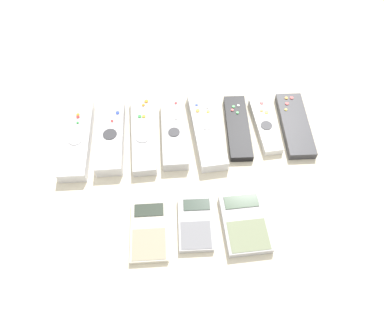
{
  "coord_description": "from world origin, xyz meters",
  "views": [
    {
      "loc": [
        -0.04,
        -0.39,
        0.66
      ],
      "look_at": [
        0.0,
        0.05,
        0.01
      ],
      "focal_mm": 35.0,
      "sensor_mm": 36.0,
      "label": 1
    }
  ],
  "objects_px": {
    "remote_7": "(295,125)",
    "remote_2": "(143,134)",
    "remote_0": "(77,140)",
    "calculator_1": "(195,224)",
    "remote_5": "(238,127)",
    "calculator_0": "(149,231)",
    "remote_6": "(265,125)",
    "remote_4": "(207,129)",
    "calculator_2": "(245,223)",
    "remote_1": "(111,138)",
    "remote_3": "(174,133)"
  },
  "relations": [
    {
      "from": "remote_3",
      "to": "remote_2",
      "type": "bearing_deg",
      "value": 176.51
    },
    {
      "from": "calculator_0",
      "to": "remote_3",
      "type": "bearing_deg",
      "value": 76.35
    },
    {
      "from": "remote_0",
      "to": "remote_6",
      "type": "xyz_separation_m",
      "value": [
        0.42,
        0.01,
        -0.0
      ]
    },
    {
      "from": "remote_0",
      "to": "calculator_1",
      "type": "height_order",
      "value": "remote_0"
    },
    {
      "from": "remote_0",
      "to": "remote_4",
      "type": "bearing_deg",
      "value": 2.95
    },
    {
      "from": "remote_3",
      "to": "remote_1",
      "type": "bearing_deg",
      "value": -177.96
    },
    {
      "from": "remote_7",
      "to": "remote_2",
      "type": "bearing_deg",
      "value": -177.95
    },
    {
      "from": "calculator_0",
      "to": "remote_2",
      "type": "bearing_deg",
      "value": 93.37
    },
    {
      "from": "remote_6",
      "to": "remote_7",
      "type": "xyz_separation_m",
      "value": [
        0.07,
        -0.01,
        0.0
      ]
    },
    {
      "from": "remote_2",
      "to": "remote_6",
      "type": "relative_size",
      "value": 1.35
    },
    {
      "from": "remote_1",
      "to": "remote_3",
      "type": "xyz_separation_m",
      "value": [
        0.14,
        0.0,
        -0.0
      ]
    },
    {
      "from": "calculator_0",
      "to": "remote_1",
      "type": "bearing_deg",
      "value": 110.5
    },
    {
      "from": "remote_4",
      "to": "remote_7",
      "type": "relative_size",
      "value": 1.2
    },
    {
      "from": "calculator_1",
      "to": "remote_4",
      "type": "bearing_deg",
      "value": 80.59
    },
    {
      "from": "remote_4",
      "to": "calculator_1",
      "type": "distance_m",
      "value": 0.23
    },
    {
      "from": "remote_3",
      "to": "calculator_2",
      "type": "bearing_deg",
      "value": -61.09
    },
    {
      "from": "remote_1",
      "to": "calculator_2",
      "type": "distance_m",
      "value": 0.34
    },
    {
      "from": "remote_7",
      "to": "calculator_1",
      "type": "xyz_separation_m",
      "value": [
        -0.25,
        -0.22,
        -0.0
      ]
    },
    {
      "from": "calculator_1",
      "to": "calculator_0",
      "type": "bearing_deg",
      "value": -173.49
    },
    {
      "from": "remote_2",
      "to": "remote_4",
      "type": "xyz_separation_m",
      "value": [
        0.14,
        -0.0,
        0.0
      ]
    },
    {
      "from": "remote_5",
      "to": "remote_6",
      "type": "xyz_separation_m",
      "value": [
        0.06,
        -0.0,
        0.0
      ]
    },
    {
      "from": "remote_2",
      "to": "remote_5",
      "type": "distance_m",
      "value": 0.21
    },
    {
      "from": "remote_4",
      "to": "calculator_2",
      "type": "relative_size",
      "value": 1.74
    },
    {
      "from": "calculator_1",
      "to": "remote_1",
      "type": "bearing_deg",
      "value": 129.47
    },
    {
      "from": "remote_1",
      "to": "remote_4",
      "type": "distance_m",
      "value": 0.21
    },
    {
      "from": "remote_5",
      "to": "calculator_0",
      "type": "xyz_separation_m",
      "value": [
        -0.21,
        -0.23,
        -0.0
      ]
    },
    {
      "from": "remote_0",
      "to": "remote_2",
      "type": "xyz_separation_m",
      "value": [
        0.14,
        0.01,
        -0.0
      ]
    },
    {
      "from": "remote_1",
      "to": "remote_4",
      "type": "bearing_deg",
      "value": 3.4
    },
    {
      "from": "remote_3",
      "to": "calculator_2",
      "type": "distance_m",
      "value": 0.26
    },
    {
      "from": "remote_0",
      "to": "calculator_2",
      "type": "height_order",
      "value": "remote_0"
    },
    {
      "from": "calculator_0",
      "to": "calculator_1",
      "type": "height_order",
      "value": "calculator_1"
    },
    {
      "from": "remote_2",
      "to": "remote_4",
      "type": "distance_m",
      "value": 0.14
    },
    {
      "from": "remote_2",
      "to": "remote_7",
      "type": "distance_m",
      "value": 0.34
    },
    {
      "from": "remote_1",
      "to": "remote_3",
      "type": "height_order",
      "value": "remote_1"
    },
    {
      "from": "remote_2",
      "to": "remote_3",
      "type": "xyz_separation_m",
      "value": [
        0.07,
        -0.01,
        0.0
      ]
    },
    {
      "from": "calculator_0",
      "to": "remote_4",
      "type": "bearing_deg",
      "value": 61.41
    },
    {
      "from": "remote_0",
      "to": "calculator_1",
      "type": "distance_m",
      "value": 0.33
    },
    {
      "from": "calculator_0",
      "to": "calculator_1",
      "type": "bearing_deg",
      "value": 5.76
    },
    {
      "from": "remote_6",
      "to": "calculator_2",
      "type": "bearing_deg",
      "value": -113.15
    },
    {
      "from": "remote_7",
      "to": "calculator_0",
      "type": "xyz_separation_m",
      "value": [
        -0.34,
        -0.23,
        -0.0
      ]
    },
    {
      "from": "remote_4",
      "to": "remote_6",
      "type": "distance_m",
      "value": 0.13
    },
    {
      "from": "remote_3",
      "to": "remote_5",
      "type": "height_order",
      "value": "remote_3"
    },
    {
      "from": "remote_7",
      "to": "calculator_2",
      "type": "bearing_deg",
      "value": -121.12
    },
    {
      "from": "remote_6",
      "to": "remote_7",
      "type": "relative_size",
      "value": 0.87
    },
    {
      "from": "remote_4",
      "to": "remote_6",
      "type": "bearing_deg",
      "value": -2.86
    },
    {
      "from": "remote_3",
      "to": "remote_7",
      "type": "bearing_deg",
      "value": 1.34
    },
    {
      "from": "remote_3",
      "to": "remote_0",
      "type": "bearing_deg",
      "value": -178.72
    },
    {
      "from": "remote_0",
      "to": "remote_6",
      "type": "bearing_deg",
      "value": 2.74
    },
    {
      "from": "remote_4",
      "to": "calculator_0",
      "type": "height_order",
      "value": "remote_4"
    },
    {
      "from": "remote_0",
      "to": "remote_3",
      "type": "bearing_deg",
      "value": 1.94
    }
  ]
}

